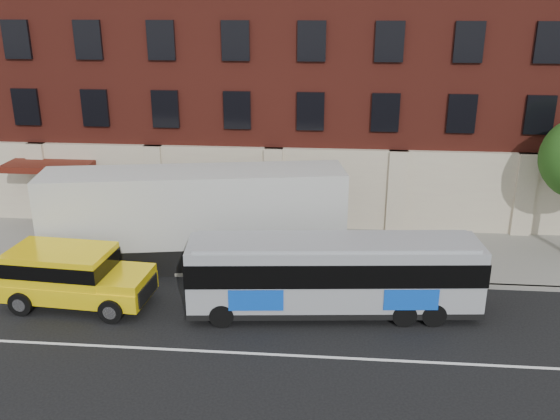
# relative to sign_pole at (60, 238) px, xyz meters

# --- Properties ---
(ground) EXTENTS (120.00, 120.00, 0.00)m
(ground) POSITION_rel_sign_pole_xyz_m (8.50, -6.15, -1.45)
(ground) COLOR black
(ground) RESTS_ON ground
(sidewalk) EXTENTS (60.00, 6.00, 0.15)m
(sidewalk) POSITION_rel_sign_pole_xyz_m (8.50, 2.85, -1.38)
(sidewalk) COLOR gray
(sidewalk) RESTS_ON ground
(kerb) EXTENTS (60.00, 0.25, 0.15)m
(kerb) POSITION_rel_sign_pole_xyz_m (8.50, -0.15, -1.38)
(kerb) COLOR gray
(kerb) RESTS_ON ground
(lane_line) EXTENTS (60.00, 0.12, 0.01)m
(lane_line) POSITION_rel_sign_pole_xyz_m (8.50, -5.65, -1.45)
(lane_line) COLOR silver
(lane_line) RESTS_ON ground
(building) EXTENTS (30.00, 12.10, 15.00)m
(building) POSITION_rel_sign_pole_xyz_m (8.49, 10.77, 6.13)
(building) COLOR maroon
(building) RESTS_ON sidewalk
(sign_pole) EXTENTS (0.30, 0.20, 2.50)m
(sign_pole) POSITION_rel_sign_pole_xyz_m (0.00, 0.00, 0.00)
(sign_pole) COLOR slate
(sign_pole) RESTS_ON ground
(city_bus) EXTENTS (10.69, 3.25, 2.88)m
(city_bus) POSITION_rel_sign_pole_xyz_m (11.51, -2.67, 0.14)
(city_bus) COLOR #969A9F
(city_bus) RESTS_ON ground
(yellow_suv) EXTENTS (5.84, 2.83, 2.20)m
(yellow_suv) POSITION_rel_sign_pole_xyz_m (1.69, -2.85, -0.19)
(yellow_suv) COLOR yellow
(yellow_suv) RESTS_ON ground
(shipping_container) EXTENTS (12.88, 4.72, 4.21)m
(shipping_container) POSITION_rel_sign_pole_xyz_m (5.59, 1.13, 0.63)
(shipping_container) COLOR black
(shipping_container) RESTS_ON ground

